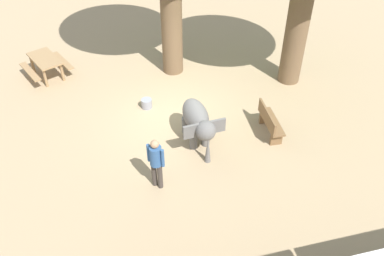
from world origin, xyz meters
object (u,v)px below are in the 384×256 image
(feed_bucket, at_px, (147,103))
(elephant, at_px, (198,121))
(wooden_bench, at_px, (270,122))
(person_handler, at_px, (156,160))
(picnic_table_near, at_px, (46,63))

(feed_bucket, bearing_deg, elephant, 120.07)
(wooden_bench, bearing_deg, feed_bucket, -120.05)
(person_handler, xyz_separation_m, wooden_bench, (-3.72, -1.32, -0.48))
(feed_bucket, bearing_deg, wooden_bench, 147.02)
(elephant, relative_size, feed_bucket, 5.18)
(person_handler, bearing_deg, picnic_table_near, 66.93)
(elephant, bearing_deg, person_handler, -50.47)
(person_handler, bearing_deg, feed_bucket, 37.45)
(elephant, bearing_deg, picnic_table_near, -142.39)
(person_handler, bearing_deg, elephant, -3.86)
(feed_bucket, bearing_deg, person_handler, 85.63)
(person_handler, xyz_separation_m, feed_bucket, (-0.27, -3.55, -0.79))
(elephant, xyz_separation_m, wooden_bench, (-2.23, 0.14, -0.35))
(wooden_bench, xyz_separation_m, picnic_table_near, (6.69, -5.02, 0.12))
(picnic_table_near, xyz_separation_m, feed_bucket, (-3.24, 2.78, -0.43))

